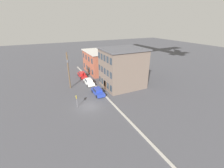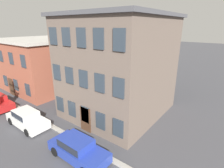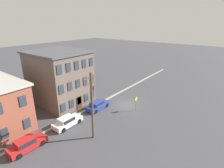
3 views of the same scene
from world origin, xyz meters
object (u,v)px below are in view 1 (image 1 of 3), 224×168
car_red (82,75)px  car_blue (98,91)px  car_white (89,82)px  utility_pole (68,69)px  caution_sign (76,99)px

car_red → car_blue: 12.75m
car_white → utility_pole: utility_pole is taller
car_red → car_white: 6.13m
car_white → utility_pole: (0.31, -4.91, 4.25)m
car_blue → caution_sign: bearing=-58.6°
caution_sign → utility_pole: bearing=176.0°
car_white → car_blue: size_ratio=1.00×
car_red → car_white: bearing=1.2°
car_blue → utility_pole: bearing=-142.1°
car_blue → utility_pole: (-6.32, -4.92, 4.25)m
car_red → utility_pole: size_ratio=0.49×
utility_pole → car_red: bearing=143.4°
car_red → utility_pole: utility_pole is taller
caution_sign → car_white: bearing=150.9°
car_white → utility_pole: bearing=-86.4°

